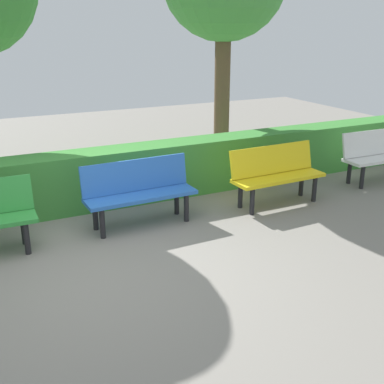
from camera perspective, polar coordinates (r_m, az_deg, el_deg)
ground_plane at (r=5.48m, az=-11.11°, el=-8.86°), size 19.70×19.70×0.00m
bench_white at (r=8.76m, az=21.37°, el=4.28°), size 1.42×0.50×0.86m
bench_yellow at (r=7.21m, az=9.94°, el=2.30°), size 1.45×0.51×0.86m
bench_blue at (r=6.39m, az=-6.31°, el=0.27°), size 1.49×0.49×0.86m
hedge_row at (r=7.24m, az=-8.14°, el=1.97°), size 15.70×0.53×0.83m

